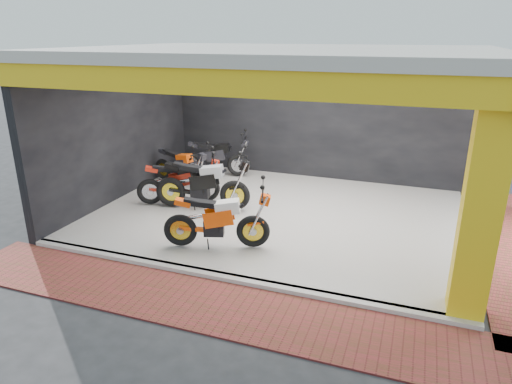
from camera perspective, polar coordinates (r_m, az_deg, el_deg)
ground at (r=8.75m, az=-1.23°, el=-7.79°), size 80.00×80.00×0.00m
showroom_floor at (r=10.45m, az=2.74°, el=-2.84°), size 8.00×6.00×0.10m
showroom_ceiling at (r=9.69m, az=3.09°, el=17.00°), size 8.40×6.40×0.20m
back_wall at (r=12.87m, az=7.06°, el=9.15°), size 8.20×0.20×3.50m
left_wall at (r=11.78m, az=-16.68°, el=7.56°), size 0.20×6.20×3.50m
corner_column at (r=6.94m, az=26.38°, el=-1.57°), size 0.50×0.50×3.50m
header_beam_front at (r=6.90m, az=-4.51°, el=13.57°), size 8.40×0.30×0.40m
header_beam_right at (r=9.35m, az=27.85°, el=12.96°), size 0.30×6.40×0.40m
floor_kerb at (r=7.90m, az=-3.95°, el=-10.61°), size 8.00×0.20×0.10m
paver_front at (r=7.32m, az=-6.48°, el=-13.67°), size 9.00×1.40×0.03m
moto_hero at (r=8.51m, az=-0.37°, el=-3.03°), size 2.27×1.41×1.30m
moto_row_a at (r=10.30m, az=-2.68°, el=1.38°), size 2.47×1.31×1.44m
moto_row_b at (r=10.93m, az=-6.20°, el=1.86°), size 2.19×1.65×1.26m
moto_row_c at (r=11.93m, az=-7.42°, el=3.13°), size 2.08×1.23×1.20m
moto_row_d at (r=12.88m, az=-2.29°, el=4.67°), size 2.20×1.19×1.27m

